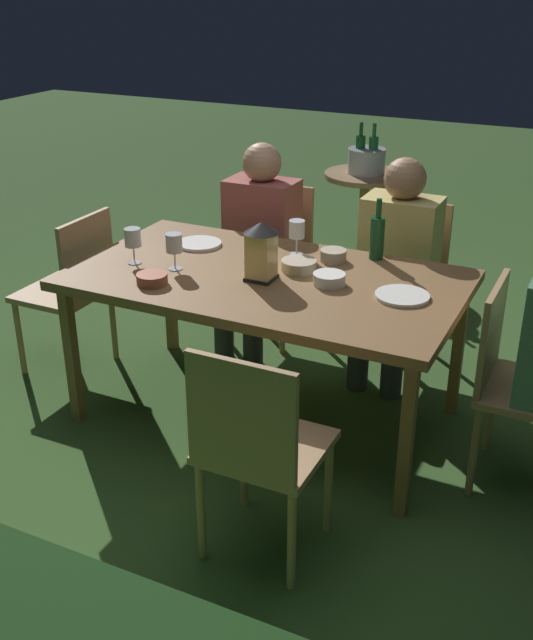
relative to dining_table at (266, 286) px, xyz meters
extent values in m
plane|color=#385B28|center=(0.00, 0.00, -0.68)|extent=(16.00, 16.00, 0.00)
cube|color=brown|center=(0.00, 0.00, 0.03)|extent=(1.74, 0.99, 0.04)
cube|color=brown|center=(-0.80, -0.43, -0.34)|extent=(0.05, 0.05, 0.69)
cube|color=brown|center=(0.80, -0.43, -0.34)|extent=(0.05, 0.05, 0.69)
cube|color=brown|center=(-0.80, 0.43, -0.34)|extent=(0.05, 0.05, 0.69)
cube|color=brown|center=(0.80, 0.43, -0.34)|extent=(0.05, 0.05, 0.69)
cube|color=#9E7A51|center=(-0.39, 0.82, -0.25)|extent=(0.42, 0.40, 0.03)
cube|color=#9E7A51|center=(-0.39, 1.00, -0.02)|extent=(0.40, 0.03, 0.42)
cylinder|color=#9E7A51|center=(-0.21, 0.65, -0.47)|extent=(0.03, 0.03, 0.42)
cylinder|color=#9E7A51|center=(-0.57, 0.65, -0.47)|extent=(0.03, 0.03, 0.42)
cylinder|color=#9E7A51|center=(-0.21, 0.99, -0.47)|extent=(0.03, 0.03, 0.42)
cylinder|color=#9E7A51|center=(-0.57, 0.99, -0.47)|extent=(0.03, 0.03, 0.42)
cube|color=#9E7A51|center=(0.39, -0.82, -0.25)|extent=(0.42, 0.40, 0.03)
cube|color=#9E7A51|center=(0.39, -1.00, -0.02)|extent=(0.40, 0.02, 0.42)
cylinder|color=#9E7A51|center=(0.21, -0.65, -0.47)|extent=(0.03, 0.03, 0.42)
cylinder|color=#9E7A51|center=(0.57, -0.65, -0.47)|extent=(0.03, 0.03, 0.42)
cylinder|color=#9E7A51|center=(0.21, -0.99, -0.47)|extent=(0.03, 0.03, 0.42)
cylinder|color=#9E7A51|center=(0.57, -0.99, -0.47)|extent=(0.03, 0.03, 0.42)
cube|color=#9E4C47|center=(0.39, -0.76, 0.02)|extent=(0.38, 0.24, 0.50)
sphere|color=tan|center=(0.39, -0.76, 0.36)|extent=(0.21, 0.21, 0.21)
cylinder|color=#9E4C47|center=(0.30, -0.62, -0.22)|extent=(0.13, 0.36, 0.13)
cylinder|color=#9E4C47|center=(0.48, -0.62, -0.22)|extent=(0.13, 0.36, 0.13)
cylinder|color=#333338|center=(0.30, -0.46, -0.46)|extent=(0.11, 0.11, 0.45)
cylinder|color=#333338|center=(0.48, -0.46, -0.46)|extent=(0.11, 0.11, 0.45)
cube|color=#9E7A51|center=(-0.39, -0.82, -0.25)|extent=(0.42, 0.40, 0.03)
cube|color=#9E7A51|center=(-0.39, -1.00, -0.02)|extent=(0.40, 0.02, 0.42)
cylinder|color=#9E7A51|center=(-0.57, -0.65, -0.47)|extent=(0.03, 0.03, 0.42)
cylinder|color=#9E7A51|center=(-0.21, -0.65, -0.47)|extent=(0.03, 0.03, 0.42)
cylinder|color=#9E7A51|center=(-0.57, -0.99, -0.47)|extent=(0.03, 0.03, 0.42)
cylinder|color=#9E7A51|center=(-0.21, -0.99, -0.47)|extent=(0.03, 0.03, 0.42)
cube|color=tan|center=(-0.39, -0.76, 0.02)|extent=(0.38, 0.24, 0.50)
sphere|color=#997051|center=(-0.39, -0.76, 0.36)|extent=(0.21, 0.21, 0.21)
cylinder|color=tan|center=(-0.48, -0.62, -0.22)|extent=(0.13, 0.36, 0.13)
cylinder|color=tan|center=(-0.30, -0.62, -0.22)|extent=(0.13, 0.36, 0.13)
cylinder|color=#333338|center=(-0.48, -0.46, -0.46)|extent=(0.11, 0.11, 0.45)
cylinder|color=#333338|center=(-0.30, -0.46, -0.46)|extent=(0.11, 0.11, 0.45)
cube|color=#9E7A51|center=(-1.19, 0.00, -0.25)|extent=(0.40, 0.42, 0.03)
cube|color=#9E7A51|center=(-1.00, 0.00, -0.02)|extent=(0.03, 0.40, 0.42)
cylinder|color=#9E7A51|center=(-1.02, -0.18, -0.47)|extent=(0.03, 0.03, 0.42)
cylinder|color=#9E7A51|center=(-1.02, 0.18, -0.47)|extent=(0.03, 0.03, 0.42)
cube|color=#9E7A51|center=(1.19, 0.00, -0.25)|extent=(0.40, 0.42, 0.03)
cube|color=#9E7A51|center=(1.00, 0.00, -0.02)|extent=(0.03, 0.40, 0.42)
cylinder|color=#9E7A51|center=(1.36, 0.18, -0.47)|extent=(0.03, 0.03, 0.42)
cylinder|color=#9E7A51|center=(1.36, -0.18, -0.47)|extent=(0.03, 0.03, 0.42)
cylinder|color=#9E7A51|center=(1.02, 0.18, -0.47)|extent=(0.03, 0.03, 0.42)
cylinder|color=#9E7A51|center=(1.02, -0.18, -0.47)|extent=(0.03, 0.03, 0.42)
cube|color=black|center=(0.00, 0.05, 0.06)|extent=(0.12, 0.12, 0.01)
cube|color=#F9D17A|center=(0.00, 0.05, 0.17)|extent=(0.11, 0.11, 0.20)
cone|color=black|center=(0.00, 0.05, 0.29)|extent=(0.15, 0.15, 0.05)
cylinder|color=#144723|center=(-0.37, -0.42, 0.15)|extent=(0.07, 0.07, 0.20)
cylinder|color=#144723|center=(-0.37, -0.42, 0.30)|extent=(0.03, 0.03, 0.09)
cylinder|color=silver|center=(-0.01, -0.31, 0.05)|extent=(0.06, 0.06, 0.00)
cylinder|color=silver|center=(-0.01, -0.31, 0.10)|extent=(0.01, 0.01, 0.08)
cylinder|color=silver|center=(-0.01, -0.31, 0.18)|extent=(0.08, 0.08, 0.08)
cylinder|color=maroon|center=(-0.01, -0.31, 0.16)|extent=(0.07, 0.07, 0.03)
cylinder|color=silver|center=(0.41, 0.11, 0.05)|extent=(0.06, 0.06, 0.00)
cylinder|color=silver|center=(0.41, 0.11, 0.10)|extent=(0.01, 0.01, 0.08)
cylinder|color=silver|center=(0.41, 0.11, 0.18)|extent=(0.08, 0.08, 0.08)
cylinder|color=maroon|center=(0.41, 0.11, 0.16)|extent=(0.07, 0.07, 0.03)
cylinder|color=silver|center=(0.62, 0.13, 0.05)|extent=(0.06, 0.06, 0.00)
cylinder|color=silver|center=(0.62, 0.13, 0.10)|extent=(0.01, 0.01, 0.08)
cylinder|color=silver|center=(0.62, 0.13, 0.18)|extent=(0.08, 0.08, 0.08)
cylinder|color=maroon|center=(0.62, 0.13, 0.16)|extent=(0.07, 0.07, 0.03)
cylinder|color=white|center=(-0.62, -0.02, 0.06)|extent=(0.23, 0.23, 0.01)
cylinder|color=white|center=(0.48, -0.22, 0.06)|extent=(0.22, 0.22, 0.01)
cylinder|color=silver|center=(-0.29, -0.02, 0.08)|extent=(0.14, 0.14, 0.05)
cylinder|color=#424C1E|center=(-0.29, -0.02, 0.09)|extent=(0.12, 0.12, 0.02)
cylinder|color=#BCAD8E|center=(-0.11, -0.12, 0.08)|extent=(0.16, 0.16, 0.05)
cylinder|color=tan|center=(-0.11, -0.12, 0.09)|extent=(0.14, 0.14, 0.01)
cylinder|color=#9E5138|center=(0.41, 0.31, 0.08)|extent=(0.14, 0.14, 0.05)
cylinder|color=#477533|center=(0.41, 0.31, 0.09)|extent=(0.12, 0.12, 0.01)
cylinder|color=#BCAD8E|center=(-0.20, -0.30, 0.08)|extent=(0.12, 0.12, 0.05)
cylinder|color=beige|center=(-0.20, -0.30, 0.09)|extent=(0.10, 0.10, 0.02)
cylinder|color=#937047|center=(0.28, -2.16, -0.02)|extent=(0.57, 0.57, 0.03)
cylinder|color=#937047|center=(0.28, -2.16, -0.36)|extent=(0.07, 0.07, 0.65)
cylinder|color=#937047|center=(0.28, -2.16, -0.67)|extent=(0.43, 0.43, 0.02)
cylinder|color=#B2B7BF|center=(0.28, -2.16, 0.09)|extent=(0.26, 0.26, 0.17)
cylinder|color=white|center=(0.28, -2.16, 0.13)|extent=(0.23, 0.23, 0.04)
cylinder|color=#1E5B2D|center=(0.23, -2.16, 0.17)|extent=(0.07, 0.07, 0.16)
cylinder|color=#1E5B2D|center=(0.23, -2.16, 0.30)|extent=(0.03, 0.03, 0.09)
cylinder|color=#144723|center=(0.32, -2.15, 0.17)|extent=(0.07, 0.07, 0.16)
cylinder|color=#144723|center=(0.32, -2.15, 0.30)|extent=(0.03, 0.03, 0.09)
camera|label=1|loc=(-1.40, 2.89, 1.32)|focal=43.21mm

